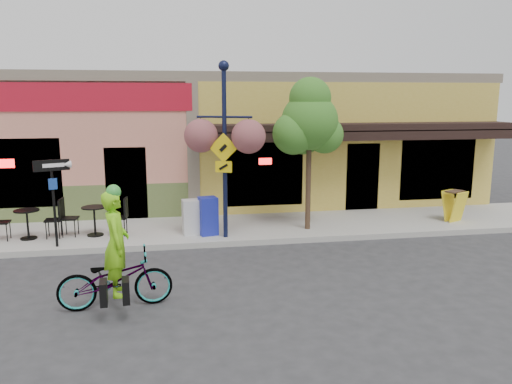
# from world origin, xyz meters

# --- Properties ---
(ground) EXTENTS (90.00, 90.00, 0.00)m
(ground) POSITION_xyz_m (0.00, 0.00, 0.00)
(ground) COLOR #2D2D30
(ground) RESTS_ON ground
(sidewalk) EXTENTS (24.00, 3.00, 0.15)m
(sidewalk) POSITION_xyz_m (0.00, 2.00, 0.07)
(sidewalk) COLOR #9E9B93
(sidewalk) RESTS_ON ground
(curb) EXTENTS (24.00, 0.12, 0.15)m
(curb) POSITION_xyz_m (0.00, 0.55, 0.07)
(curb) COLOR #A8A59E
(curb) RESTS_ON ground
(building) EXTENTS (18.20, 8.20, 4.50)m
(building) POSITION_xyz_m (0.00, 7.50, 2.25)
(building) COLOR tan
(building) RESTS_ON ground
(bicycle) EXTENTS (2.07, 0.88, 1.06)m
(bicycle) POSITION_xyz_m (-2.73, -2.82, 0.53)
(bicycle) COLOR maroon
(bicycle) RESTS_ON ground
(cyclist_rider) EXTENTS (0.51, 0.73, 1.90)m
(cyclist_rider) POSITION_xyz_m (-2.68, -2.82, 0.95)
(cyclist_rider) COLOR #7DD716
(cyclist_rider) RESTS_ON ground
(lamp_post) EXTENTS (1.55, 1.06, 4.50)m
(lamp_post) POSITION_xyz_m (-0.32, 0.92, 2.40)
(lamp_post) COLOR #101634
(lamp_post) RESTS_ON sidewalk
(one_way_sign) EXTENTS (0.83, 0.47, 2.14)m
(one_way_sign) POSITION_xyz_m (-4.49, 0.77, 1.22)
(one_way_sign) COLOR black
(one_way_sign) RESTS_ON sidewalk
(cafe_set_left) EXTENTS (1.69, 0.88, 1.00)m
(cafe_set_left) POSITION_xyz_m (-5.35, 1.60, 0.65)
(cafe_set_left) COLOR black
(cafe_set_left) RESTS_ON sidewalk
(cafe_set_right) EXTENTS (1.78, 1.02, 1.02)m
(cafe_set_right) POSITION_xyz_m (-3.70, 1.64, 0.66)
(cafe_set_right) COLOR black
(cafe_set_right) RESTS_ON sidewalk
(newspaper_box_blue) EXTENTS (0.53, 0.49, 1.01)m
(newspaper_box_blue) POSITION_xyz_m (-0.75, 1.22, 0.66)
(newspaper_box_blue) COLOR #1B24A3
(newspaper_box_blue) RESTS_ON sidewalk
(newspaper_box_grey) EXTENTS (0.47, 0.44, 0.93)m
(newspaper_box_grey) POSITION_xyz_m (-1.20, 1.36, 0.61)
(newspaper_box_grey) COLOR silver
(newspaper_box_grey) RESTS_ON sidewalk
(street_tree) EXTENTS (2.15, 2.15, 4.18)m
(street_tree) POSITION_xyz_m (2.01, 1.35, 2.24)
(street_tree) COLOR #3D7A26
(street_tree) RESTS_ON sidewalk
(sandwich_board) EXTENTS (0.67, 0.60, 0.91)m
(sandwich_board) POSITION_xyz_m (6.55, 1.31, 0.61)
(sandwich_board) COLOR yellow
(sandwich_board) RESTS_ON sidewalk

